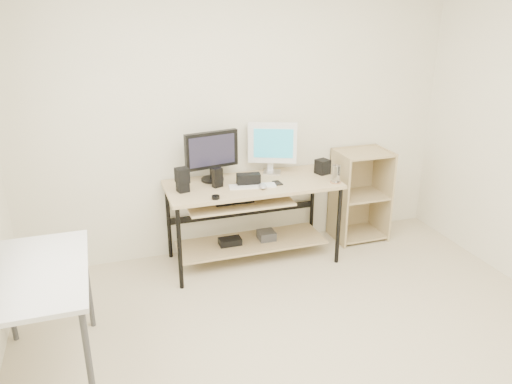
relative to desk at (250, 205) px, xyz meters
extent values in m
cube|color=beige|center=(0.03, -1.66, -0.54)|extent=(4.00, 4.00, 0.01)
cube|color=white|center=(0.03, 0.34, 0.76)|extent=(4.00, 0.01, 2.60)
cube|color=tan|center=(0.03, -0.01, 0.20)|extent=(1.50, 0.65, 0.03)
cube|color=tan|center=(-0.12, -0.06, 0.08)|extent=(0.90, 0.49, 0.02)
cube|color=tan|center=(0.03, 0.04, -0.39)|extent=(1.35, 0.46, 0.02)
cube|color=black|center=(-0.17, -0.06, 0.10)|extent=(0.33, 0.22, 0.01)
cylinder|color=black|center=(0.08, -0.11, 0.10)|extent=(0.14, 0.01, 0.01)
cube|color=#3E3E40|center=(0.18, 0.04, -0.34)|extent=(0.15, 0.15, 0.08)
cube|color=black|center=(-0.17, 0.04, -0.35)|extent=(0.20, 0.12, 0.06)
cylinder|color=black|center=(-0.68, -0.29, -0.18)|extent=(0.04, 0.04, 0.72)
cylinder|color=black|center=(-0.68, 0.28, -0.18)|extent=(0.04, 0.04, 0.72)
cylinder|color=black|center=(0.74, -0.29, -0.18)|extent=(0.04, 0.04, 0.72)
cylinder|color=black|center=(0.74, 0.28, -0.18)|extent=(0.04, 0.04, 0.72)
cube|color=white|center=(-1.65, -1.06, 0.20)|extent=(0.60, 1.00, 0.03)
cylinder|color=#3E3E40|center=(-1.91, -0.60, -0.18)|extent=(0.04, 0.04, 0.72)
cylinder|color=#3E3E40|center=(-1.39, -1.52, -0.18)|extent=(0.04, 0.04, 0.72)
cylinder|color=#3E3E40|center=(-1.39, -0.60, -0.18)|extent=(0.04, 0.04, 0.72)
cube|color=tan|center=(0.94, 0.12, -0.09)|extent=(0.02, 0.40, 0.90)
cube|color=tan|center=(1.42, 0.12, -0.09)|extent=(0.02, 0.40, 0.90)
cube|color=tan|center=(1.18, 0.31, -0.09)|extent=(0.50, 0.02, 0.90)
cube|color=tan|center=(1.18, 0.12, -0.50)|extent=(0.46, 0.38, 0.02)
cube|color=tan|center=(1.18, 0.12, -0.09)|extent=(0.46, 0.38, 0.02)
cube|color=tan|center=(1.18, 0.12, 0.34)|extent=(0.46, 0.38, 0.02)
cylinder|color=black|center=(-0.29, 0.16, 0.22)|extent=(0.20, 0.20, 0.02)
cylinder|color=black|center=(-0.29, 0.16, 0.28)|extent=(0.04, 0.04, 0.10)
cube|color=black|center=(-0.29, 0.16, 0.49)|extent=(0.48, 0.14, 0.32)
cube|color=black|center=(-0.29, 0.14, 0.49)|extent=(0.40, 0.08, 0.26)
cube|color=silver|center=(0.28, 0.20, 0.22)|extent=(0.16, 0.14, 0.01)
cylinder|color=silver|center=(0.28, 0.20, 0.27)|extent=(0.04, 0.04, 0.09)
cube|color=white|center=(0.28, 0.20, 0.50)|extent=(0.42, 0.21, 0.37)
cube|color=teal|center=(0.28, 0.17, 0.50)|extent=(0.35, 0.15, 0.30)
cube|color=white|center=(-0.01, -0.10, 0.22)|extent=(0.41, 0.17, 0.01)
ellipsoid|color=#ADADB2|center=(0.07, -0.16, 0.23)|extent=(0.09, 0.12, 0.04)
cube|color=black|center=(-0.02, -0.04, 0.26)|extent=(0.21, 0.12, 0.10)
cube|color=black|center=(-0.59, -0.03, 0.25)|extent=(0.11, 0.11, 0.08)
cube|color=black|center=(-0.59, -0.03, 0.35)|extent=(0.12, 0.12, 0.12)
cube|color=black|center=(0.71, 0.04, 0.28)|extent=(0.14, 0.14, 0.13)
cube|color=black|center=(-0.29, -0.01, 0.29)|extent=(0.10, 0.08, 0.17)
cylinder|color=black|center=(-0.37, -0.27, 0.23)|extent=(0.08, 0.08, 0.03)
cube|color=black|center=(0.23, -0.09, 0.22)|extent=(0.06, 0.11, 0.01)
cylinder|color=#A26D49|center=(0.72, -0.22, 0.21)|extent=(0.13, 0.13, 0.01)
cylinder|color=white|center=(0.72, -0.22, 0.29)|extent=(0.10, 0.10, 0.15)
camera|label=1|loc=(-1.22, -3.89, 1.68)|focal=35.00mm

